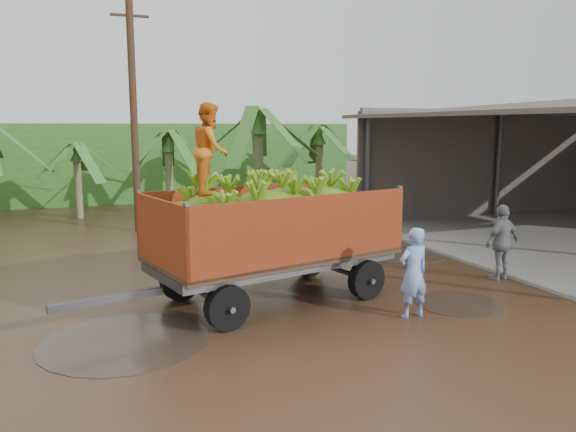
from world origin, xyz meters
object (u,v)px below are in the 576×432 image
Objects in this scene: banana_trailer at (272,229)px; man_blue at (413,273)px; man_grey at (502,242)px; utility_pole at (134,116)px.

banana_trailer reaches higher than man_blue.
man_blue is at bearing -55.76° from banana_trailer.
banana_trailer reaches higher than man_grey.
banana_trailer is 0.91× the size of utility_pole.
banana_trailer is at bearing -79.24° from utility_pole.
banana_trailer is 3.91× the size of man_grey.
utility_pole is at bearing -63.24° from man_grey.
banana_trailer is at bearing -15.70° from man_grey.
man_grey is (5.41, -0.46, -0.59)m from banana_trailer.
utility_pole reaches higher than man_grey.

